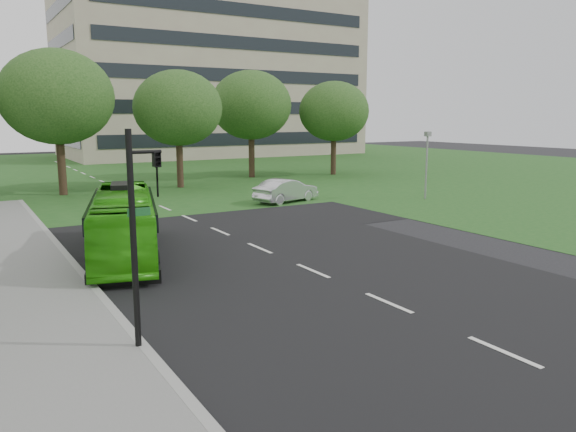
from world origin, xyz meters
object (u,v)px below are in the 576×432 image
(tree_park_d, at_px, (251,105))
(camera_pole, at_px, (427,156))
(tree_park_b, at_px, (57,97))
(office_building, at_px, (211,65))
(tree_park_c, at_px, (178,108))
(tree_park_e, at_px, (334,111))
(sedan, at_px, (286,190))
(bus, at_px, (124,224))
(traffic_light, at_px, (140,224))

(tree_park_d, height_order, camera_pole, tree_park_d)
(tree_park_b, bearing_deg, office_building, 53.10)
(tree_park_c, relative_size, tree_park_e, 1.03)
(office_building, height_order, tree_park_e, office_building)
(tree_park_c, xyz_separation_m, sedan, (3.16, -10.58, -5.23))
(tree_park_d, bearing_deg, tree_park_e, -13.07)
(office_building, relative_size, tree_park_d, 4.29)
(tree_park_d, bearing_deg, bus, -126.87)
(office_building, bearing_deg, tree_park_c, -116.86)
(tree_park_b, bearing_deg, camera_pole, -35.19)
(traffic_light, bearing_deg, sedan, 40.71)
(traffic_light, bearing_deg, tree_park_e, 37.98)
(tree_park_b, distance_m, bus, 20.34)
(tree_park_c, height_order, camera_pole, tree_park_c)
(tree_park_c, distance_m, sedan, 12.22)
(tree_park_d, relative_size, camera_pole, 2.13)
(tree_park_c, relative_size, sedan, 1.95)
(tree_park_e, bearing_deg, sedan, -134.95)
(tree_park_d, bearing_deg, sedan, -108.81)
(office_building, bearing_deg, tree_park_e, -93.50)
(tree_park_e, distance_m, camera_pole, 16.79)
(tree_park_b, bearing_deg, traffic_light, -95.69)
(tree_park_d, xyz_separation_m, camera_pole, (3.70, -17.81, -3.49))
(tree_park_d, distance_m, traffic_light, 37.88)
(tree_park_d, height_order, traffic_light, tree_park_d)
(tree_park_b, xyz_separation_m, traffic_light, (-2.87, -28.81, -3.65))
(tree_park_b, xyz_separation_m, tree_park_e, (24.11, 1.82, -0.82))
(tree_park_d, height_order, sedan, tree_park_d)
(tree_park_b, height_order, bus, tree_park_b)
(tree_park_e, bearing_deg, tree_park_c, -172.94)
(tree_park_e, height_order, sedan, tree_park_e)
(sedan, bearing_deg, tree_park_d, -35.48)
(tree_park_c, relative_size, camera_pole, 2.00)
(tree_park_c, xyz_separation_m, camera_pole, (11.73, -14.10, -3.13))
(office_building, bearing_deg, sedan, -107.70)
(bus, bearing_deg, tree_park_b, 102.59)
(bus, bearing_deg, camera_pole, 29.58)
(tree_park_b, bearing_deg, tree_park_c, -0.85)
(tree_park_b, distance_m, traffic_light, 29.18)
(sedan, bearing_deg, office_building, -34.38)
(tree_park_b, xyz_separation_m, camera_pole, (20.17, -14.22, -3.80))
(tree_park_d, relative_size, sedan, 2.07)
(bus, bearing_deg, tree_park_c, 79.60)
(traffic_light, bearing_deg, office_building, 54.85)
(sedan, bearing_deg, tree_park_b, 30.62)
(sedan, bearing_deg, traffic_light, 124.68)
(sedan, xyz_separation_m, traffic_light, (-14.47, -18.10, 2.25))
(tree_park_b, height_order, traffic_light, tree_park_b)
(tree_park_d, relative_size, traffic_light, 1.84)
(bus, bearing_deg, office_building, 78.84)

